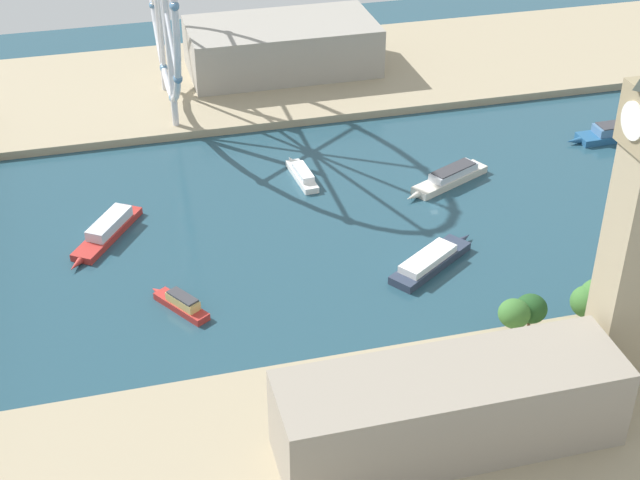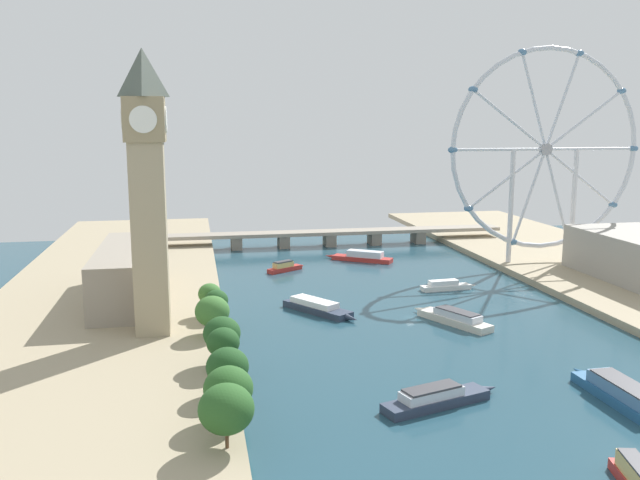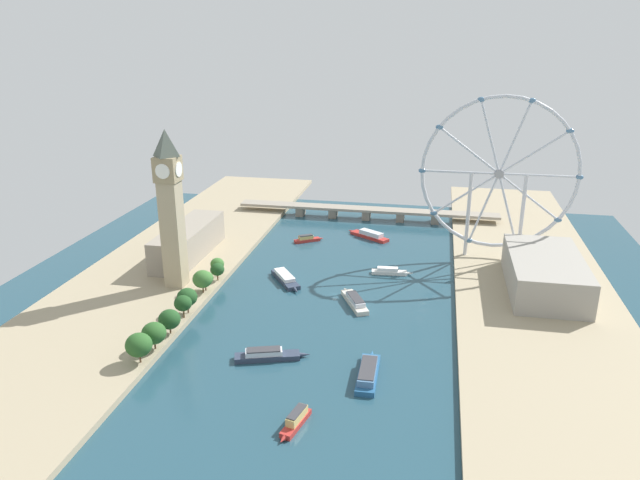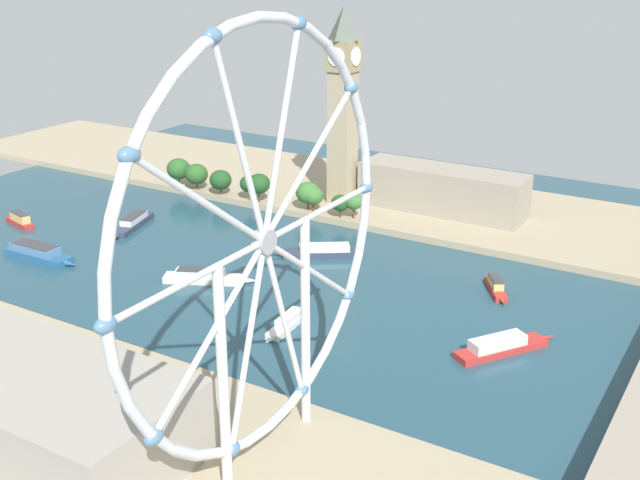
{
  "view_description": "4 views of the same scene",
  "coord_description": "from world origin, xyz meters",
  "px_view_note": "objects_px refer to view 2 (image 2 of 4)",
  "views": [
    {
      "loc": [
        -245.43,
        102.84,
        155.8
      ],
      "look_at": [
        -24.32,
        45.07,
        9.12
      ],
      "focal_mm": 52.87,
      "sensor_mm": 36.0,
      "label": 1
    },
    {
      "loc": [
        -77.43,
        -229.08,
        71.15
      ],
      "look_at": [
        -21.1,
        69.42,
        18.03
      ],
      "focal_mm": 37.64,
      "sensor_mm": 36.0,
      "label": 2
    },
    {
      "loc": [
        52.57,
        -311.48,
        144.03
      ],
      "look_at": [
        -20.79,
        62.12,
        10.84
      ],
      "focal_mm": 33.72,
      "sensor_mm": 36.0,
      "label": 3
    },
    {
      "loc": [
        226.44,
        170.02,
        120.74
      ],
      "look_at": [
        -16.1,
        23.42,
        14.07
      ],
      "focal_mm": 44.72,
      "sensor_mm": 36.0,
      "label": 4
    }
  ],
  "objects_px": {
    "river_bridge": "(329,235)",
    "tour_boat_1": "(362,257)",
    "clock_tower": "(148,189)",
    "tour_boat_7": "(620,393)",
    "tour_boat_5": "(437,398)",
    "ferris_wheel": "(546,151)",
    "tour_boat_2": "(454,318)",
    "tour_boat_4": "(318,307)",
    "tour_boat_3": "(285,267)",
    "tour_boat_0": "(446,286)",
    "parliament_block": "(128,273)"
  },
  "relations": [
    {
      "from": "tour_boat_0",
      "to": "tour_boat_7",
      "type": "distance_m",
      "value": 120.47
    },
    {
      "from": "tour_boat_0",
      "to": "tour_boat_2",
      "type": "xyz_separation_m",
      "value": [
        -15.59,
        -47.53,
        0.39
      ]
    },
    {
      "from": "tour_boat_2",
      "to": "tour_boat_3",
      "type": "bearing_deg",
      "value": 0.42
    },
    {
      "from": "tour_boat_7",
      "to": "tour_boat_5",
      "type": "bearing_deg",
      "value": 81.25
    },
    {
      "from": "tour_boat_3",
      "to": "tour_boat_1",
      "type": "bearing_deg",
      "value": -11.34
    },
    {
      "from": "parliament_block",
      "to": "tour_boat_3",
      "type": "xyz_separation_m",
      "value": [
        68.83,
        50.9,
        -11.14
      ]
    },
    {
      "from": "tour_boat_0",
      "to": "tour_boat_4",
      "type": "height_order",
      "value": "tour_boat_4"
    },
    {
      "from": "tour_boat_1",
      "to": "clock_tower",
      "type": "bearing_deg",
      "value": 82.65
    },
    {
      "from": "tour_boat_1",
      "to": "tour_boat_2",
      "type": "xyz_separation_m",
      "value": [
        4.85,
        -114.06,
        -0.08
      ]
    },
    {
      "from": "parliament_block",
      "to": "tour_boat_0",
      "type": "distance_m",
      "value": 132.86
    },
    {
      "from": "tour_boat_0",
      "to": "tour_boat_3",
      "type": "distance_m",
      "value": 80.64
    },
    {
      "from": "ferris_wheel",
      "to": "tour_boat_2",
      "type": "relative_size",
      "value": 3.06
    },
    {
      "from": "tour_boat_3",
      "to": "tour_boat_4",
      "type": "bearing_deg",
      "value": -120.78
    },
    {
      "from": "tour_boat_2",
      "to": "tour_boat_3",
      "type": "distance_m",
      "value": 108.38
    },
    {
      "from": "ferris_wheel",
      "to": "tour_boat_0",
      "type": "bearing_deg",
      "value": -149.99
    },
    {
      "from": "river_bridge",
      "to": "tour_boat_5",
      "type": "height_order",
      "value": "river_bridge"
    },
    {
      "from": "river_bridge",
      "to": "tour_boat_0",
      "type": "xyz_separation_m",
      "value": [
        28.48,
        -113.46,
        -4.75
      ]
    },
    {
      "from": "parliament_block",
      "to": "tour_boat_5",
      "type": "xyz_separation_m",
      "value": [
        85.61,
        -112.8,
        -11.03
      ]
    },
    {
      "from": "parliament_block",
      "to": "ferris_wheel",
      "type": "height_order",
      "value": "ferris_wheel"
    },
    {
      "from": "tour_boat_1",
      "to": "tour_boat_7",
      "type": "bearing_deg",
      "value": 130.27
    },
    {
      "from": "tour_boat_0",
      "to": "tour_boat_7",
      "type": "xyz_separation_m",
      "value": [
        0.65,
        -120.46,
        0.77
      ]
    },
    {
      "from": "tour_boat_2",
      "to": "tour_boat_4",
      "type": "relative_size",
      "value": 1.05
    },
    {
      "from": "river_bridge",
      "to": "tour_boat_7",
      "type": "xyz_separation_m",
      "value": [
        29.13,
        -233.92,
        -3.98
      ]
    },
    {
      "from": "clock_tower",
      "to": "parliament_block",
      "type": "relative_size",
      "value": 1.18
    },
    {
      "from": "ferris_wheel",
      "to": "tour_boat_1",
      "type": "relative_size",
      "value": 3.14
    },
    {
      "from": "clock_tower",
      "to": "tour_boat_5",
      "type": "distance_m",
      "value": 110.29
    },
    {
      "from": "ferris_wheel",
      "to": "tour_boat_7",
      "type": "height_order",
      "value": "ferris_wheel"
    },
    {
      "from": "clock_tower",
      "to": "tour_boat_3",
      "type": "height_order",
      "value": "clock_tower"
    },
    {
      "from": "tour_boat_4",
      "to": "tour_boat_7",
      "type": "xyz_separation_m",
      "value": [
        61.7,
        -96.42,
        0.54
      ]
    },
    {
      "from": "parliament_block",
      "to": "tour_boat_5",
      "type": "height_order",
      "value": "parliament_block"
    },
    {
      "from": "clock_tower",
      "to": "tour_boat_2",
      "type": "xyz_separation_m",
      "value": [
        104.81,
        0.19,
        -48.39
      ]
    },
    {
      "from": "tour_boat_1",
      "to": "tour_boat_3",
      "type": "xyz_separation_m",
      "value": [
        -43.1,
        -16.86,
        -0.2
      ]
    },
    {
      "from": "tour_boat_3",
      "to": "tour_boat_7",
      "type": "height_order",
      "value": "tour_boat_7"
    },
    {
      "from": "clock_tower",
      "to": "tour_boat_7",
      "type": "bearing_deg",
      "value": -31.0
    },
    {
      "from": "clock_tower",
      "to": "tour_boat_7",
      "type": "height_order",
      "value": "clock_tower"
    },
    {
      "from": "parliament_block",
      "to": "tour_boat_4",
      "type": "xyz_separation_m",
      "value": [
        71.31,
        -22.81,
        -11.18
      ]
    },
    {
      "from": "ferris_wheel",
      "to": "tour_boat_1",
      "type": "xyz_separation_m",
      "value": [
        -83.96,
        29.84,
        -55.61
      ]
    },
    {
      "from": "parliament_block",
      "to": "ferris_wheel",
      "type": "distance_m",
      "value": 204.46
    },
    {
      "from": "ferris_wheel",
      "to": "tour_boat_1",
      "type": "height_order",
      "value": "ferris_wheel"
    },
    {
      "from": "parliament_block",
      "to": "tour_boat_2",
      "type": "relative_size",
      "value": 2.25
    },
    {
      "from": "ferris_wheel",
      "to": "tour_boat_3",
      "type": "xyz_separation_m",
      "value": [
        -127.06,
        12.98,
        -55.82
      ]
    },
    {
      "from": "clock_tower",
      "to": "tour_boat_0",
      "type": "distance_m",
      "value": 138.4
    },
    {
      "from": "clock_tower",
      "to": "parliament_block",
      "type": "height_order",
      "value": "clock_tower"
    },
    {
      "from": "tour_boat_2",
      "to": "tour_boat_5",
      "type": "height_order",
      "value": "tour_boat_5"
    },
    {
      "from": "tour_boat_1",
      "to": "ferris_wheel",
      "type": "bearing_deg",
      "value": -165.73
    },
    {
      "from": "clock_tower",
      "to": "tour_boat_5",
      "type": "bearing_deg",
      "value": -42.0
    },
    {
      "from": "tour_boat_1",
      "to": "tour_boat_7",
      "type": "relative_size",
      "value": 0.9
    },
    {
      "from": "tour_boat_7",
      "to": "clock_tower",
      "type": "bearing_deg",
      "value": 57.97
    },
    {
      "from": "river_bridge",
      "to": "tour_boat_1",
      "type": "distance_m",
      "value": 47.81
    },
    {
      "from": "tour_boat_2",
      "to": "tour_boat_7",
      "type": "bearing_deg",
      "value": 166.72
    }
  ]
}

